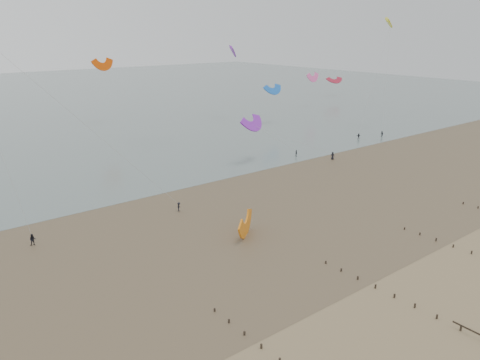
% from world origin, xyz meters
% --- Properties ---
extents(ground, '(500.00, 500.00, 0.00)m').
position_xyz_m(ground, '(0.00, 0.00, 0.00)').
color(ground, brown).
rests_on(ground, ground).
extents(sea_and_shore, '(500.00, 665.00, 0.03)m').
position_xyz_m(sea_and_shore, '(-4.08, 34.40, 0.01)').
color(sea_and_shore, '#475654').
rests_on(sea_and_shore, ground).
extents(kitesurfers, '(117.85, 17.87, 1.87)m').
position_xyz_m(kitesurfers, '(24.30, 48.87, 0.85)').
color(kitesurfers, black).
rests_on(kitesurfers, ground).
extents(grounded_kite, '(8.48, 8.23, 3.68)m').
position_xyz_m(grounded_kite, '(1.42, 25.60, 0.00)').
color(grounded_kite, orange).
rests_on(grounded_kite, ground).
extents(kites_airborne, '(239.50, 112.90, 41.04)m').
position_xyz_m(kites_airborne, '(-7.23, 91.65, 20.50)').
color(kites_airborne, yellow).
rests_on(kites_airborne, ground).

